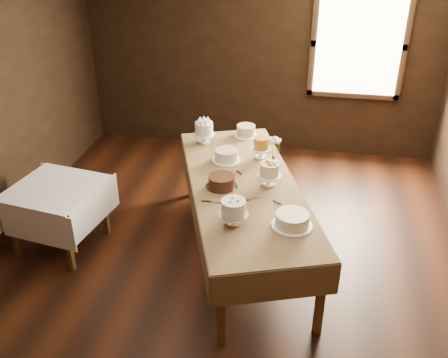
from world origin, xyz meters
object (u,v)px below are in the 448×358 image
cake_caramel (261,149)px  cake_server_b (288,207)px  flower_vase (273,162)px  cake_server_d (266,169)px  side_table (56,194)px  cake_meringue (204,133)px  cake_server_e (219,203)px  cake_cream (292,220)px  display_table (244,190)px  cake_server_c (233,168)px  cake_lattice (226,156)px  cake_server_a (256,198)px  cake_flowers (269,175)px  cake_chocolate (222,182)px  cake_speckled (246,131)px  cake_swirl (233,213)px

cake_caramel → cake_server_b: 1.03m
cake_caramel → flower_vase: cake_caramel is taller
cake_server_d → flower_vase: bearing=-22.9°
side_table → cake_meringue: 1.76m
cake_server_e → flower_vase: bearing=64.1°
cake_cream → display_table: bearing=128.5°
side_table → cake_server_e: (1.74, -0.16, 0.19)m
cake_server_c → display_table: bearing=166.2°
cake_lattice → cake_server_c: 0.20m
cake_server_a → cake_server_e: size_ratio=1.00×
cake_server_d → cake_flowers: bearing=-144.3°
cake_chocolate → cake_cream: same height
cake_chocolate → cake_flowers: (0.45, 0.13, 0.05)m
cake_server_b → flower_vase: (-0.21, 0.76, 0.06)m
cake_caramel → cake_speckled: bearing=114.0°
cake_lattice → cake_chocolate: cake_chocolate is taller
cake_meringue → cake_server_b: cake_meringue is taller
display_table → cake_caramel: bearing=81.5°
cake_cream → flower_vase: 1.09m
cake_speckled → cake_chocolate: (-0.05, -1.26, -0.00)m
display_table → cake_flowers: size_ratio=11.34×
cake_server_c → cake_server_d: same height
side_table → cake_lattice: cake_lattice is taller
cake_cream → cake_server_d: 1.04m
cake_speckled → cake_caramel: cake_caramel is taller
cake_speckled → cake_server_d: (0.33, -0.82, -0.06)m
cake_swirl → cake_server_a: size_ratio=1.25×
cake_server_c → cake_server_b: bearing=-178.5°
cake_server_e → flower_vase: 0.91m
cake_speckled → cake_server_b: bearing=-68.0°
cake_speckled → cake_server_d: size_ratio=1.26×
cake_flowers → cake_swirl: 0.77m
cake_flowers → cake_server_a: cake_flowers is taller
cake_lattice → cake_caramel: 0.39m
cake_server_b → side_table: bearing=-150.7°
display_table → cake_speckled: 1.18m
cake_swirl → cake_server_b: size_ratio=1.25×
display_table → flower_vase: flower_vase is taller
cake_lattice → cake_server_b: cake_lattice is taller
cake_flowers → cake_server_d: cake_flowers is taller
cake_lattice → cake_swirl: (0.28, -1.18, 0.05)m
cake_flowers → cake_server_a: bearing=-109.1°
cake_chocolate → flower_vase: 0.68m
cake_cream → cake_chocolate: bearing=142.8°
cake_swirl → cake_lattice: bearing=103.2°
cake_caramel → cake_server_a: cake_caramel is taller
cake_flowers → cake_cream: 0.73m
cake_caramel → cake_server_d: size_ratio=1.05×
cake_speckled → cake_server_b: (0.61, -1.51, -0.06)m
cake_flowers → flower_vase: 0.38m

